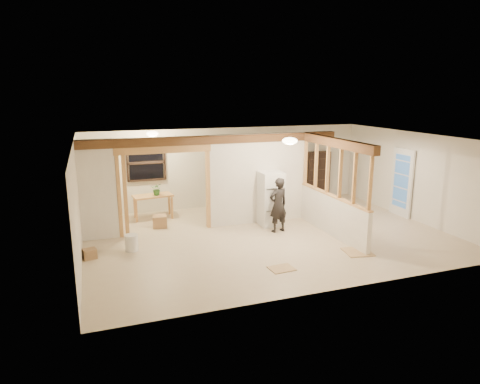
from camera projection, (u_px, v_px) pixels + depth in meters
name	position (u px, v px, depth m)	size (l,w,h in m)	color
floor	(268.00, 236.00, 10.98)	(9.00, 6.50, 0.01)	#C7B494
ceiling	(270.00, 138.00, 10.40)	(9.00, 6.50, 0.01)	white
wall_back	(229.00, 167.00, 13.67)	(9.00, 0.01, 2.50)	silver
wall_front	(340.00, 226.00, 7.70)	(9.00, 0.01, 2.50)	silver
wall_left	(77.00, 204.00, 9.23)	(0.01, 6.50, 2.50)	silver
wall_right	(414.00, 177.00, 12.14)	(0.01, 6.50, 2.50)	silver
partition_left_stub	(98.00, 190.00, 10.47)	(0.90, 0.12, 2.50)	silver
partition_center	(258.00, 179.00, 11.85)	(2.80, 0.12, 2.50)	silver
doorway_frame	(165.00, 191.00, 11.04)	(2.46, 0.14, 2.20)	tan
header_beam_back	(216.00, 140.00, 11.20)	(7.00, 0.18, 0.22)	brown
header_beam_right	(335.00, 142.00, 10.58)	(0.18, 3.30, 0.22)	brown
pony_wall	(332.00, 215.00, 11.01)	(0.12, 3.20, 1.00)	silver
stud_partition	(334.00, 171.00, 10.74)	(0.14, 3.20, 1.32)	tan
window_back	(146.00, 163.00, 12.68)	(1.12, 0.10, 1.10)	black
french_door	(402.00, 183.00, 12.54)	(0.12, 0.86, 2.00)	white
ceiling_dome_main	(290.00, 141.00, 10.04)	(0.36, 0.36, 0.16)	#FFEABF
ceiling_dome_util	(152.00, 134.00, 11.70)	(0.32, 0.32, 0.14)	#FFEABF
hanging_bulb	(176.00, 147.00, 11.29)	(0.07, 0.07, 0.07)	#FFD88C
refrigerator	(271.00, 199.00, 11.71)	(0.61, 0.60, 1.49)	silver
woman	(278.00, 205.00, 11.13)	(0.53, 0.35, 1.45)	#2C2828
work_table	(153.00, 207.00, 12.42)	(1.10, 0.55, 0.70)	tan
potted_plant	(157.00, 189.00, 12.29)	(0.32, 0.28, 0.36)	#3E7032
shop_vac	(110.00, 217.00, 11.51)	(0.49, 0.49, 0.63)	#B61D0F
bookshelf	(318.00, 175.00, 14.59)	(0.81, 0.27, 1.63)	black
bucket	(132.00, 243.00, 9.90)	(0.31, 0.31, 0.39)	white
box_util_a	(160.00, 222.00, 11.63)	(0.38, 0.32, 0.32)	#A47A4F
box_util_b	(105.00, 221.00, 11.66)	(0.34, 0.34, 0.32)	#A47A4F
box_front	(90.00, 254.00, 9.45)	(0.28, 0.22, 0.22)	#A47A4F
floor_panel_near	(358.00, 252.00, 9.84)	(0.60, 0.60, 0.02)	tan
floor_panel_far	(282.00, 268.00, 8.93)	(0.51, 0.41, 0.02)	tan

